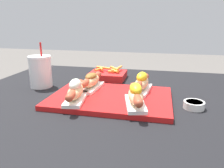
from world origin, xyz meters
The scene contains 8 objects.
serving_tray centered at (-0.01, -0.02, 0.71)m, with size 0.45×0.31×0.02m.
hot_dog_0 centered at (-0.12, -0.10, 0.75)m, with size 0.08×0.20×0.08m.
hot_dog_1 centered at (0.09, -0.10, 0.75)m, with size 0.09×0.20×0.08m.
hot_dog_2 centered at (-0.11, 0.04, 0.75)m, with size 0.07×0.20×0.07m.
hot_dog_3 centered at (0.10, 0.05, 0.75)m, with size 0.08×0.20×0.08m.
sauce_bowl centered at (0.29, -0.04, 0.71)m, with size 0.07×0.07×0.03m.
drink_cup centered at (-0.36, 0.08, 0.77)m, with size 0.10×0.10×0.20m.
fries_basket centered at (-0.10, 0.28, 0.72)m, with size 0.18×0.15×0.06m.
Camera 1 is at (0.16, -0.78, 0.99)m, focal length 35.00 mm.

